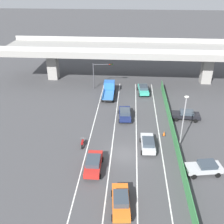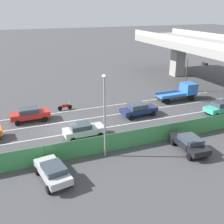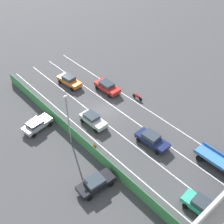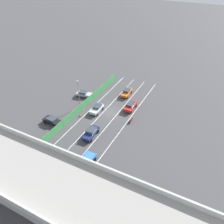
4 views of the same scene
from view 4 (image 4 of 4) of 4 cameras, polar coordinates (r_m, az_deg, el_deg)
ground_plane at (r=55.07m, az=-0.20°, el=0.00°), size 300.00×300.00×0.00m
lane_line_left_edge at (r=51.00m, az=3.14°, el=-3.39°), size 0.14×42.52×0.01m
lane_line_mid_left at (r=52.13m, az=-0.21°, el=-2.33°), size 0.14×42.52×0.01m
lane_line_mid_right at (r=53.44m, az=-3.40°, el=-1.32°), size 0.14×42.52×0.01m
lane_line_right_edge at (r=54.92m, az=-6.43°, el=-0.36°), size 0.14×42.52×0.01m
elevated_overpass at (r=35.36m, az=-21.00°, el=-13.72°), size 51.91×9.76×8.31m
green_fence at (r=55.31m, az=-8.13°, el=0.92°), size 0.10×38.62×1.81m
car_taxi_teal at (r=43.97m, az=-16.16°, el=-11.34°), size 2.28×4.78×1.65m
car_taxi_orange at (r=61.32m, az=3.66°, el=4.99°), size 2.24×4.74×1.67m
car_sedan_navy at (r=47.97m, az=-5.28°, el=-5.07°), size 2.28×4.73×1.64m
car_sedan_red at (r=55.81m, az=4.61°, el=1.57°), size 2.08×4.61×1.65m
car_sedan_silver at (r=54.84m, az=-3.80°, el=0.89°), size 2.09×4.38×1.59m
flatbed_truck_blue at (r=41.11m, az=-7.96°, el=-13.36°), size 2.37×6.12×2.42m
motorcycle at (r=51.85m, az=4.73°, el=-2.08°), size 0.60×1.95×0.93m
parked_wagon_silver at (r=60.91m, az=-6.96°, el=4.52°), size 4.47×2.54×1.53m
parked_sedan_dark at (r=52.69m, az=-14.66°, el=-2.05°), size 4.52×2.27×1.50m
traffic_light at (r=36.79m, az=-8.46°, el=-14.90°), size 4.06×0.73×5.41m
street_lamp at (r=54.38m, az=-8.37°, el=4.91°), size 0.60×0.36×7.71m
traffic_cone at (r=53.99m, az=-7.99°, el=-0.77°), size 0.47×0.47×0.73m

